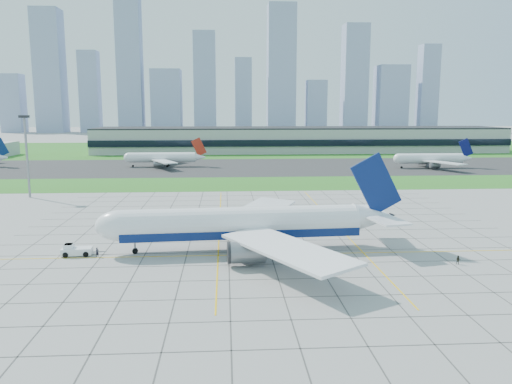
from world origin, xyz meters
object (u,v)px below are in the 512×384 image
light_mast (26,146)px  distant_jet_1 (163,157)px  crew_far (458,260)px  distant_jet_2 (431,159)px  pushback_tug (75,250)px  airliner (244,224)px  crew_near (97,252)px

light_mast → distant_jet_1: (31.82, 82.74, -11.70)m
crew_far → distant_jet_2: 155.09m
light_mast → distant_jet_1: size_ratio=0.60×
crew_far → pushback_tug: bearing=-163.2°
distant_jet_1 → light_mast: bearing=-111.0°
distant_jet_1 → distant_jet_2: 127.22m
airliner → pushback_tug: size_ratio=7.45×
light_mast → distant_jet_1: light_mast is taller
airliner → crew_far: size_ratio=37.48×
light_mast → pushback_tug: size_ratio=3.12×
pushback_tug → crew_far: size_ratio=5.03×
pushback_tug → light_mast: bearing=113.2°
airliner → distant_jet_2: airliner is taller
light_mast → crew_far: (102.94, -75.20, -15.37)m
distant_jet_2 → crew_near: bearing=-131.6°
pushback_tug → distant_jet_1: (-1.14, 148.02, 3.48)m
light_mast → crew_near: 77.81m
pushback_tug → distant_jet_2: (125.40, 134.88, 3.48)m
light_mast → distant_jet_1: 89.42m
crew_far → distant_jet_2: size_ratio=0.04×
crew_near → distant_jet_1: 149.41m
pushback_tug → distant_jet_1: size_ratio=0.19×
airliner → distant_jet_1: size_ratio=1.43×
pushback_tug → crew_near: pushback_tug is taller
pushback_tug → distant_jet_1: 148.06m
airliner → crew_near: bearing=-177.4°
airliner → crew_near: size_ratio=34.05×
distant_jet_1 → crew_far: bearing=-65.8°
light_mast → crew_far: size_ratio=15.70×
light_mast → pushback_tug: (32.97, -65.28, -15.17)m
distant_jet_2 → light_mast: bearing=-156.3°
light_mast → airliner: 91.53m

